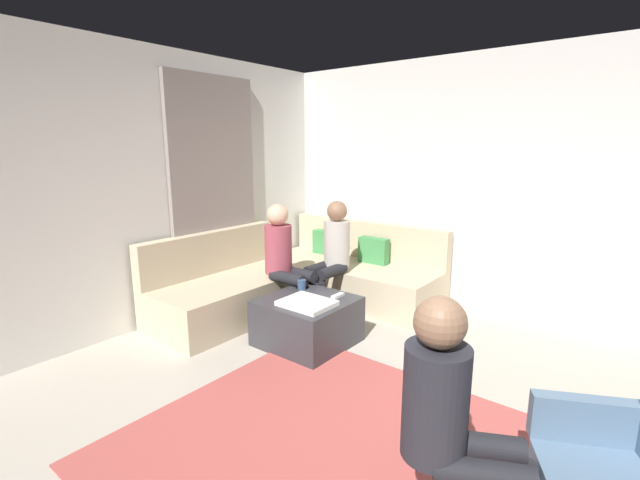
% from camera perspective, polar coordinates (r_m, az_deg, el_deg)
% --- Properties ---
extents(wall_back, '(6.00, 0.12, 2.70)m').
position_cam_1_polar(wall_back, '(4.81, 25.91, 5.87)').
color(wall_back, silver).
rests_on(wall_back, ground_plane).
extents(wall_left, '(0.12, 6.00, 2.70)m').
position_cam_1_polar(wall_left, '(4.36, -27.98, 5.14)').
color(wall_left, silver).
rests_on(wall_left, ground_plane).
extents(curtain_panel, '(0.06, 1.10, 2.50)m').
position_cam_1_polar(curtain_panel, '(4.96, -13.52, 5.73)').
color(curtain_panel, gray).
rests_on(curtain_panel, ground_plane).
extents(area_rug, '(2.60, 2.20, 0.01)m').
position_cam_1_polar(area_rug, '(2.84, 3.83, -26.48)').
color(area_rug, '#AD4C47').
rests_on(area_rug, ground_plane).
extents(sectional_couch, '(2.10, 2.55, 0.87)m').
position_cam_1_polar(sectional_couch, '(5.00, -2.29, -5.24)').
color(sectional_couch, '#C6B593').
rests_on(sectional_couch, ground_plane).
extents(ottoman, '(0.76, 0.76, 0.42)m').
position_cam_1_polar(ottoman, '(4.07, -1.65, -10.45)').
color(ottoman, '#333338').
rests_on(ottoman, ground_plane).
extents(folded_blanket, '(0.44, 0.36, 0.04)m').
position_cam_1_polar(folded_blanket, '(3.84, -1.68, -8.18)').
color(folded_blanket, white).
rests_on(folded_blanket, ottoman).
extents(coffee_mug, '(0.08, 0.08, 0.10)m').
position_cam_1_polar(coffee_mug, '(4.25, -2.39, -5.79)').
color(coffee_mug, '#334C72').
rests_on(coffee_mug, ottoman).
extents(game_remote, '(0.05, 0.15, 0.02)m').
position_cam_1_polar(game_remote, '(4.05, 2.31, -7.22)').
color(game_remote, white).
rests_on(game_remote, ottoman).
extents(person_on_couch_back, '(0.30, 0.60, 1.20)m').
position_cam_1_polar(person_on_couch_back, '(4.72, 1.48, -1.54)').
color(person_on_couch_back, black).
rests_on(person_on_couch_back, ground_plane).
extents(person_on_couch_side, '(0.60, 0.30, 1.20)m').
position_cam_1_polar(person_on_couch_side, '(4.50, -4.51, -2.29)').
color(person_on_couch_side, black).
rests_on(person_on_couch_side, ground_plane).
extents(person_on_armchair, '(0.60, 0.46, 1.18)m').
position_cam_1_polar(person_on_armchair, '(2.09, 17.39, -21.23)').
color(person_on_armchair, black).
rests_on(person_on_armchair, ground_plane).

